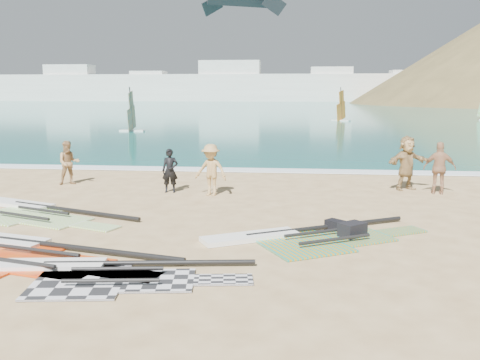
# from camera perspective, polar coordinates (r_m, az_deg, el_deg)

# --- Properties ---
(ground) EXTENTS (300.00, 300.00, 0.00)m
(ground) POSITION_cam_1_polar(r_m,az_deg,el_deg) (12.24, 3.24, -7.87)
(ground) COLOR tan
(ground) RESTS_ON ground
(sea) EXTENTS (300.00, 240.00, 0.06)m
(sea) POSITION_cam_1_polar(r_m,az_deg,el_deg) (143.70, 6.04, 8.16)
(sea) COLOR #0B5152
(sea) RESTS_ON ground
(surf_line) EXTENTS (300.00, 1.20, 0.04)m
(surf_line) POSITION_cam_1_polar(r_m,az_deg,el_deg) (24.24, 4.77, 0.90)
(surf_line) COLOR white
(surf_line) RESTS_ON ground
(far_town) EXTENTS (160.00, 8.00, 12.00)m
(far_town) POSITION_cam_1_polar(r_m,az_deg,el_deg) (162.48, 0.46, 9.97)
(far_town) COLOR white
(far_town) RESTS_ON ground
(rig_grey) EXTENTS (5.51, 2.44, 0.20)m
(rig_grey) POSITION_cam_1_polar(r_m,az_deg,el_deg) (11.24, -15.11, -9.55)
(rig_grey) COLOR #242426
(rig_grey) RESTS_ON ground
(rig_green) EXTENTS (5.79, 3.59, 0.20)m
(rig_green) POSITION_cam_1_polar(r_m,az_deg,el_deg) (17.22, -21.14, -3.17)
(rig_green) COLOR #71BC1D
(rig_green) RESTS_ON ground
(rig_orange) EXTENTS (5.77, 4.01, 0.20)m
(rig_orange) POSITION_cam_1_polar(r_m,az_deg,el_deg) (13.42, 6.53, -6.11)
(rig_orange) COLOR orange
(rig_orange) RESTS_ON ground
(rig_red) EXTENTS (6.36, 3.24, 0.21)m
(rig_red) POSITION_cam_1_polar(r_m,az_deg,el_deg) (13.15, -22.07, -7.10)
(rig_red) COLOR red
(rig_red) RESTS_ON ground
(gear_bag_near) EXTENTS (0.76, 0.75, 0.39)m
(gear_bag_near) POSITION_cam_1_polar(r_m,az_deg,el_deg) (13.70, 11.89, -5.28)
(gear_bag_near) COLOR black
(gear_bag_near) RESTS_ON ground
(gear_bag_far) EXTENTS (0.57, 0.56, 0.28)m
(gear_bag_far) POSITION_cam_1_polar(r_m,az_deg,el_deg) (14.34, 10.11, -4.78)
(gear_bag_far) COLOR black
(gear_bag_far) RESTS_ON ground
(person_wetsuit) EXTENTS (0.61, 0.43, 1.58)m
(person_wetsuit) POSITION_cam_1_polar(r_m,az_deg,el_deg) (19.34, -7.47, 0.99)
(person_wetsuit) COLOR black
(person_wetsuit) RESTS_ON ground
(beachgoer_left) EXTENTS (1.03, 0.96, 1.71)m
(beachgoer_left) POSITION_cam_1_polar(r_m,az_deg,el_deg) (21.82, -17.80, 1.76)
(beachgoer_left) COLOR #A98154
(beachgoer_left) RESTS_ON ground
(beachgoer_mid) EXTENTS (1.31, 0.97, 1.81)m
(beachgoer_mid) POSITION_cam_1_polar(r_m,az_deg,el_deg) (18.64, -3.13, 1.08)
(beachgoer_mid) COLOR tan
(beachgoer_mid) RESTS_ON ground
(beachgoer_back) EXTENTS (1.14, 0.59, 1.86)m
(beachgoer_back) POSITION_cam_1_polar(r_m,az_deg,el_deg) (20.12, 20.52, 1.19)
(beachgoer_back) COLOR tan
(beachgoer_back) RESTS_ON ground
(beachgoer_right) EXTENTS (1.91, 1.43, 2.01)m
(beachgoer_right) POSITION_cam_1_polar(r_m,az_deg,el_deg) (20.59, 17.36, 1.76)
(beachgoer_right) COLOR tan
(beachgoer_right) RESTS_ON ground
(windsurfer_left) EXTENTS (2.15, 2.62, 3.91)m
(windsurfer_left) POSITION_cam_1_polar(r_m,az_deg,el_deg) (47.78, -11.50, 6.48)
(windsurfer_left) COLOR white
(windsurfer_left) RESTS_ON ground
(windsurfer_centre) EXTENTS (2.20, 2.37, 3.94)m
(windsurfer_centre) POSITION_cam_1_polar(r_m,az_deg,el_deg) (63.24, 10.73, 7.25)
(windsurfer_centre) COLOR white
(windsurfer_centre) RESTS_ON ground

